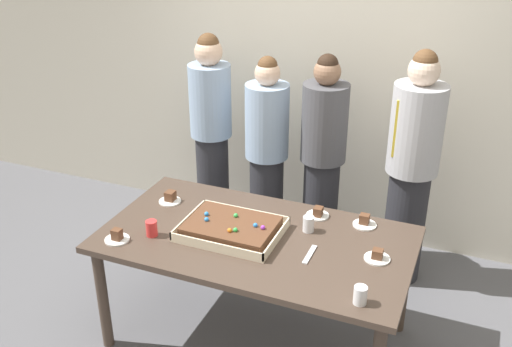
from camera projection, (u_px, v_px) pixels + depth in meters
The scene contains 17 objects.
ground_plane at pixel (256, 336), 3.89m from camera, with size 12.00×12.00×0.00m, color #5B5B60.
interior_back_panel at pixel (334, 58), 4.57m from camera, with size 8.00×0.12×3.00m, color beige.
party_table at pixel (256, 248), 3.59m from camera, with size 1.89×1.03×0.78m.
sheet_cake at pixel (231, 228), 3.57m from camera, with size 0.60×0.45×0.10m.
plated_slice_near_left at pixel (170, 198), 3.95m from camera, with size 0.15×0.15×0.07m.
plated_slice_near_right at pixel (377, 256), 3.33m from camera, with size 0.15×0.15×0.06m.
plated_slice_far_left at pixel (117, 237), 3.51m from camera, with size 0.15×0.15×0.08m.
plated_slice_far_right at pixel (318, 214), 3.77m from camera, with size 0.15×0.15×0.07m.
plated_slice_center_front at pixel (365, 222), 3.67m from camera, with size 0.15×0.15×0.07m.
drink_cup_nearest at pixel (308, 224), 3.60m from camera, with size 0.07×0.07×0.10m, color white.
drink_cup_middle at pixel (360, 295), 2.96m from camera, with size 0.07×0.07×0.10m, color white.
drink_cup_far_end at pixel (152, 228), 3.55m from camera, with size 0.07×0.07×0.10m, color red.
cake_server_utensil at pixel (310, 254), 3.38m from camera, with size 0.03×0.20×0.01m, color silver.
person_serving_front at pixel (323, 159), 4.39m from camera, with size 0.34×0.34×1.66m.
person_green_shirt_behind at pixel (412, 168), 4.12m from camera, with size 0.37×0.37×1.76m.
person_striped_tie_right at pixel (267, 154), 4.54m from camera, with size 0.34×0.34×1.61m.
person_far_right_suit at pixel (211, 135), 4.71m from camera, with size 0.33×0.33×1.72m.
Camera 1 is at (1.15, -2.81, 2.67)m, focal length 40.99 mm.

